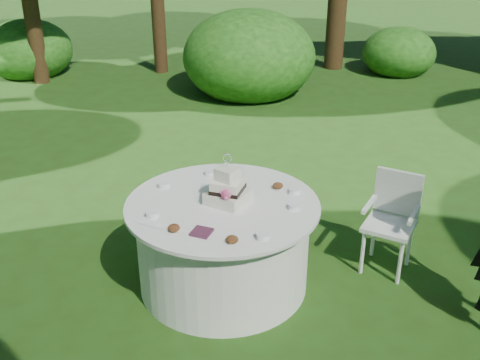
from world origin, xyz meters
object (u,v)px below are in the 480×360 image
table (223,244)px  napkins (202,232)px  cake (228,189)px  chair (393,214)px

table → napkins: bearing=-85.0°
napkins → cake: (-0.01, 0.51, 0.10)m
chair → table: bearing=-147.7°
chair → cake: bearing=-147.9°
napkins → chair: 1.77m
table → cake: 0.50m
table → chair: size_ratio=1.77×
napkins → table: napkins is taller
table → cake: bearing=40.6°
napkins → table: size_ratio=0.09×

